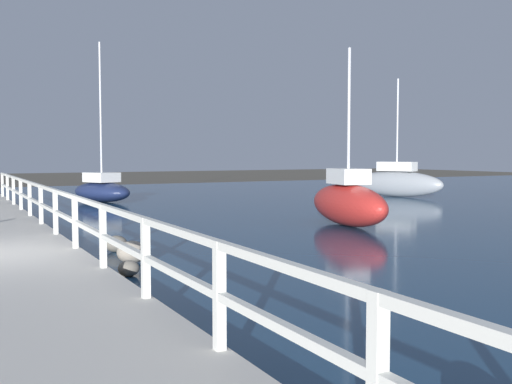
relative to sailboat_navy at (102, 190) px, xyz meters
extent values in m
cube|color=silver|center=(-4.07, -24.39, 0.27)|extent=(0.10, 0.10, 1.04)
cube|color=silver|center=(-4.07, -22.08, 0.27)|extent=(0.10, 0.10, 1.04)
cube|color=silver|center=(-4.07, -19.76, 0.27)|extent=(0.10, 0.10, 1.04)
cube|color=silver|center=(-4.07, -17.45, 0.27)|extent=(0.10, 0.10, 1.04)
cube|color=silver|center=(-4.07, -15.13, 0.27)|extent=(0.10, 0.10, 1.04)
cube|color=silver|center=(-4.07, -12.82, 0.27)|extent=(0.10, 0.10, 1.04)
cube|color=silver|center=(-4.07, -10.50, 0.27)|extent=(0.10, 0.10, 1.04)
cube|color=silver|center=(-4.07, -8.19, 0.27)|extent=(0.10, 0.10, 1.04)
cube|color=silver|center=(-4.07, -5.88, 0.27)|extent=(0.10, 0.10, 1.04)
cube|color=silver|center=(-4.07, -3.56, 0.27)|extent=(0.10, 0.10, 1.04)
cube|color=silver|center=(-4.07, -1.25, 0.27)|extent=(0.10, 0.10, 1.04)
cube|color=silver|center=(-4.07, 1.07, 0.27)|extent=(0.10, 0.10, 1.04)
cube|color=silver|center=(-4.07, -15.13, 0.76)|extent=(0.09, 32.50, 0.08)
cube|color=silver|center=(-4.07, -15.13, 0.27)|extent=(0.09, 32.50, 0.08)
ellipsoid|color=gray|center=(-3.06, -15.55, -0.35)|extent=(0.60, 0.54, 0.45)
ellipsoid|color=#666056|center=(-3.47, -16.80, -0.43)|extent=(0.38, 0.35, 0.29)
ellipsoid|color=#666056|center=(-2.99, -14.06, -0.38)|extent=(0.49, 0.44, 0.37)
ellipsoid|color=#192347|center=(0.00, 0.00, -0.11)|extent=(2.82, 3.82, 0.90)
cube|color=silver|center=(0.00, 0.00, 0.56)|extent=(1.55, 1.70, 0.43)
cylinder|color=silver|center=(0.00, 0.00, 3.47)|extent=(0.09, 0.09, 6.25)
ellipsoid|color=red|center=(4.49, -12.48, 0.07)|extent=(1.97, 4.42, 1.26)
cube|color=silver|center=(4.49, -12.48, 0.94)|extent=(1.09, 1.39, 0.47)
cylinder|color=silver|center=(4.49, -12.48, 2.73)|extent=(0.09, 0.09, 4.06)
ellipsoid|color=gray|center=(14.10, -3.55, 0.09)|extent=(2.81, 4.98, 1.30)
cube|color=silver|center=(14.10, -3.55, 0.98)|extent=(1.38, 2.06, 0.47)
cylinder|color=silver|center=(14.10, -3.55, 3.07)|extent=(0.09, 0.09, 4.66)
camera|label=1|loc=(-6.34, -27.16, 1.60)|focal=42.00mm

